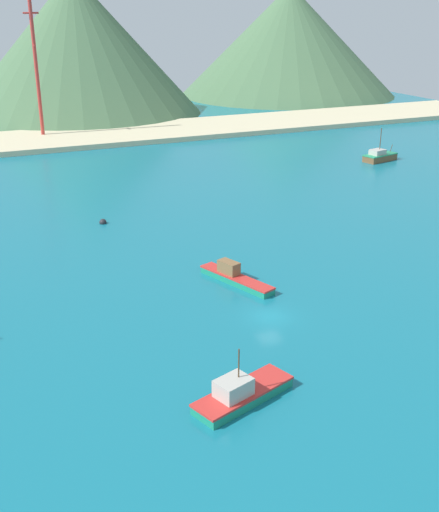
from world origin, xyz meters
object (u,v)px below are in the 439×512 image
radio_tower (36,63)px  fishing_boat_2 (380,156)px  buoy_0 (103,222)px  fishing_boat_7 (235,277)px  fishing_boat_1 (241,393)px

radio_tower → fishing_boat_2: bearing=-40.5°
fishing_boat_2 → radio_tower: (-61.26, 52.31, 17.07)m
buoy_0 → fishing_boat_7: bearing=-72.1°
fishing_boat_7 → radio_tower: size_ratio=0.31×
fishing_boat_1 → fishing_boat_7: fishing_boat_1 is taller
fishing_boat_7 → fishing_boat_2: bearing=39.4°
fishing_boat_1 → fishing_boat_2: fishing_boat_2 is taller
fishing_boat_2 → buoy_0: fishing_boat_2 is taller
fishing_boat_2 → fishing_boat_7: fishing_boat_2 is taller
fishing_boat_2 → radio_tower: bearing=139.5°
buoy_0 → radio_tower: (2.43, 69.47, 17.85)m
fishing_boat_7 → buoy_0: (-9.01, 27.82, -0.55)m
buoy_0 → radio_tower: size_ratio=0.03×
fishing_boat_7 → radio_tower: 99.04m
fishing_boat_7 → radio_tower: bearing=93.9°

